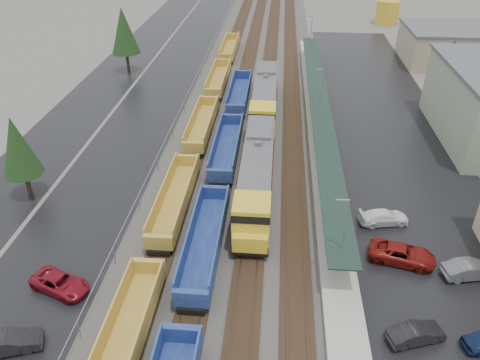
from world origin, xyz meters
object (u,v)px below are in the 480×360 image
object	(u,v)px
storage_tank	(387,12)
parked_car_east_a	(416,334)
locomotive_lead	(256,176)
well_string_blue	(205,241)
locomotive_trail	(265,99)
parked_car_west_c	(60,283)
parked_car_east_e	(471,270)
parked_car_east_c	(384,217)
well_string_yellow	(191,157)
parked_car_west_b	(7,343)
parked_car_east_b	(402,254)

from	to	relation	value
storage_tank	parked_car_east_a	size ratio (longest dim) A/B	1.28
locomotive_lead	well_string_blue	bearing A→B (deg)	-113.63
storage_tank	locomotive_trail	bearing A→B (deg)	-115.56
locomotive_lead	parked_car_east_a	world-z (taller)	locomotive_lead
locomotive_trail	parked_car_west_c	distance (m)	38.82
well_string_blue	parked_car_east_e	bearing A→B (deg)	-3.07
locomotive_trail	parked_car_east_c	world-z (taller)	locomotive_trail
parked_car_west_c	parked_car_east_e	xyz separation A→B (m)	(33.52, 4.40, 0.07)
well_string_blue	storage_tank	world-z (taller)	storage_tank
locomotive_trail	storage_tank	bearing A→B (deg)	64.44
parked_car_west_c	locomotive_trail	bearing A→B (deg)	-1.86
well_string_blue	storage_tank	xyz separation A→B (m)	(31.00, 86.58, 1.48)
well_string_yellow	parked_car_east_c	size ratio (longest dim) A/B	21.45
locomotive_trail	parked_car_west_c	bearing A→B (deg)	-112.79
well_string_yellow	parked_car_west_b	distance (m)	28.03
well_string_yellow	storage_tank	xyz separation A→B (m)	(35.00, 71.40, 1.53)
parked_car_east_a	parked_car_east_e	distance (m)	9.33
parked_car_west_c	parked_car_east_c	xyz separation A→B (m)	(27.63, 11.34, -0.00)
well_string_blue	parked_car_east_c	size ratio (longest dim) A/B	17.89
parked_car_east_b	parked_car_east_c	world-z (taller)	parked_car_east_b
parked_car_west_c	well_string_yellow	bearing A→B (deg)	2.26
locomotive_trail	parked_car_east_e	bearing A→B (deg)	-59.45
parked_car_west_b	parked_car_east_e	size ratio (longest dim) A/B	1.00
storage_tank	parked_car_west_c	xyz separation A→B (m)	(-42.02, -92.18, -2.01)
locomotive_trail	parked_car_east_b	xyz separation A→B (m)	(13.21, -29.84, -1.83)
well_string_blue	parked_car_east_e	world-z (taller)	well_string_blue
locomotive_trail	parked_car_east_e	world-z (taller)	locomotive_trail
parked_car_east_e	parked_car_west_c	bearing A→B (deg)	86.11
parked_car_east_e	well_string_yellow	bearing A→B (deg)	46.90
parked_car_east_b	parked_car_east_a	bearing A→B (deg)	-171.18
well_string_yellow	parked_car_east_e	world-z (taller)	well_string_yellow
locomotive_lead	locomotive_trail	distance (m)	21.00
parked_car_east_e	parked_car_east_b	bearing A→B (deg)	62.79
well_string_blue	parked_car_east_b	size ratio (longest dim) A/B	15.18
locomotive_lead	parked_car_east_b	size ratio (longest dim) A/B	3.87
locomotive_trail	parked_car_east_a	bearing A→B (deg)	-72.08
parked_car_west_b	parked_car_east_e	world-z (taller)	parked_car_east_e
locomotive_trail	parked_car_east_a	distance (m)	40.44
well_string_blue	well_string_yellow	bearing A→B (deg)	104.76
locomotive_trail	well_string_yellow	bearing A→B (deg)	-118.14
well_string_blue	parked_car_east_e	size ratio (longest dim) A/B	18.43
locomotive_lead	parked_car_east_c	xyz separation A→B (m)	(12.61, -3.40, -1.92)
parked_car_east_a	parked_car_east_e	bearing A→B (deg)	-59.91
well_string_yellow	parked_car_east_a	xyz separation A→B (m)	(20.43, -23.48, -0.49)
parked_car_east_c	well_string_blue	bearing A→B (deg)	97.52
locomotive_trail	parked_car_west_b	distance (m)	44.84
parked_car_east_e	well_string_blue	bearing A→B (deg)	75.57
parked_car_east_a	locomotive_trail	bearing A→B (deg)	-1.43
parked_car_east_a	parked_car_east_e	size ratio (longest dim) A/B	0.91
parked_car_east_a	parked_car_east_b	distance (m)	8.63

